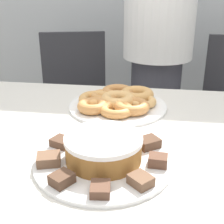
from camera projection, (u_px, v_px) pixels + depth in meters
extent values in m
cube|color=silver|center=(101.00, 139.00, 0.93)|extent=(1.52, 0.91, 0.03)
cylinder|color=#383842|center=(154.00, 120.00, 1.87)|extent=(0.28, 0.28, 0.77)
cylinder|color=black|center=(78.00, 172.00, 2.03)|extent=(0.44, 0.44, 0.01)
cylinder|color=#262626|center=(77.00, 144.00, 1.95)|extent=(0.06, 0.06, 0.40)
cube|color=#2D2D33|center=(75.00, 112.00, 1.87)|extent=(0.53, 0.53, 0.04)
cube|color=#2D2D33|center=(74.00, 66.00, 1.96)|extent=(0.39, 0.13, 0.42)
cylinder|color=white|center=(104.00, 161.00, 0.78)|extent=(0.35, 0.35, 0.01)
cylinder|color=white|center=(118.00, 106.00, 1.12)|extent=(0.35, 0.35, 0.01)
cylinder|color=#9E662D|center=(103.00, 150.00, 0.77)|extent=(0.19, 0.19, 0.05)
cylinder|color=white|center=(103.00, 139.00, 0.76)|extent=(0.19, 0.19, 0.01)
cube|color=brown|center=(122.00, 132.00, 0.89)|extent=(0.06, 0.06, 0.02)
cube|color=brown|center=(90.00, 133.00, 0.89)|extent=(0.07, 0.07, 0.02)
cube|color=#513828|center=(62.00, 142.00, 0.84)|extent=(0.07, 0.06, 0.02)
cube|color=brown|center=(49.00, 159.00, 0.76)|extent=(0.07, 0.06, 0.02)
cube|color=#513828|center=(62.00, 179.00, 0.68)|extent=(0.06, 0.06, 0.02)
cube|color=brown|center=(100.00, 189.00, 0.65)|extent=(0.05, 0.05, 0.02)
cube|color=brown|center=(141.00, 180.00, 0.68)|extent=(0.06, 0.06, 0.02)
cube|color=brown|center=(158.00, 160.00, 0.75)|extent=(0.05, 0.04, 0.03)
cube|color=#513828|center=(148.00, 143.00, 0.83)|extent=(0.07, 0.07, 0.02)
torus|color=#E5AD66|center=(118.00, 100.00, 1.11)|extent=(0.12, 0.12, 0.04)
torus|color=#C68447|center=(118.00, 92.00, 1.19)|extent=(0.12, 0.12, 0.04)
torus|color=#D18E4C|center=(104.00, 96.00, 1.15)|extent=(0.10, 0.10, 0.03)
torus|color=tan|center=(96.00, 99.00, 1.13)|extent=(0.12, 0.12, 0.03)
torus|color=#C68447|center=(93.00, 106.00, 1.06)|extent=(0.11, 0.11, 0.04)
torus|color=#D18E4C|center=(117.00, 110.00, 1.04)|extent=(0.12, 0.12, 0.03)
torus|color=#C68447|center=(132.00, 106.00, 1.06)|extent=(0.12, 0.12, 0.04)
torus|color=#E5AD66|center=(142.00, 102.00, 1.11)|extent=(0.10, 0.10, 0.03)
torus|color=tan|center=(137.00, 94.00, 1.16)|extent=(0.13, 0.13, 0.04)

